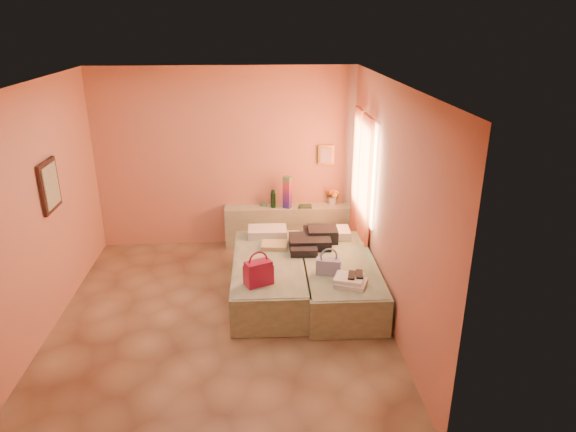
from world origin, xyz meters
name	(u,v)px	position (x,y,z in m)	size (l,w,h in m)	color
ground	(223,316)	(0.00, 0.00, 0.00)	(4.50, 4.50, 0.00)	#9D885E
room_walls	(235,163)	(0.21, 0.57, 1.79)	(4.02, 4.51, 2.81)	tan
headboard_ledge	(290,225)	(0.98, 2.10, 0.33)	(2.05, 0.30, 0.65)	#A9B997
bed_left	(269,277)	(0.60, 0.50, 0.25)	(0.90, 2.00, 0.50)	#9FB995
bed_right	(338,279)	(1.50, 0.40, 0.25)	(0.90, 2.00, 0.50)	#9FB995
water_bottle	(273,199)	(0.72, 2.07, 0.79)	(0.08, 0.08, 0.27)	#13341A
rainbow_box	(287,192)	(0.94, 2.05, 0.90)	(0.11, 0.11, 0.51)	#9F133B
small_dish	(264,205)	(0.57, 2.17, 0.66)	(0.11, 0.11, 0.03)	#478363
green_book	(305,206)	(1.22, 2.05, 0.67)	(0.20, 0.14, 0.03)	#294D2F
flower_vase	(332,195)	(1.67, 2.18, 0.80)	(0.23, 0.23, 0.29)	beige
magenta_handbag	(258,273)	(0.46, -0.13, 0.65)	(0.32, 0.18, 0.30)	#9F133B
khaki_garment	(274,245)	(0.68, 0.89, 0.53)	(0.35, 0.28, 0.06)	tan
clothes_pile	(313,240)	(1.22, 0.89, 0.59)	(0.61, 0.61, 0.18)	black
blue_handbag	(328,266)	(1.31, 0.08, 0.60)	(0.30, 0.13, 0.19)	#3F4D97
towel_stack	(351,281)	(1.54, -0.22, 0.55)	(0.35, 0.30, 0.10)	white
sandal_pair	(356,275)	(1.60, -0.19, 0.61)	(0.16, 0.21, 0.02)	black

